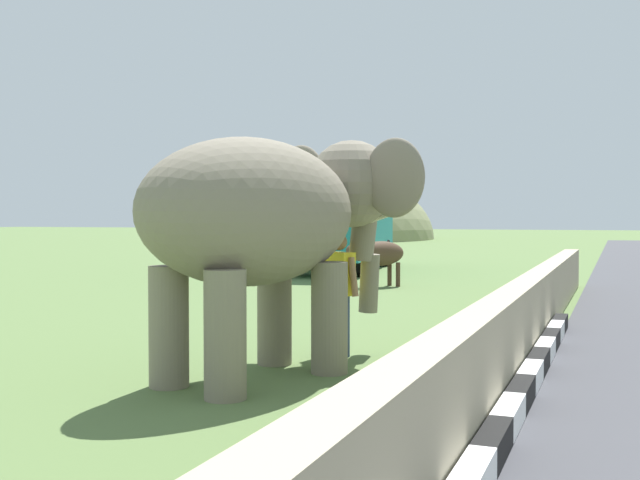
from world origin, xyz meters
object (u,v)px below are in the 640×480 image
(bus_teal, at_px, (343,211))
(cow_near, at_px, (379,255))
(cow_mid, at_px, (351,249))
(elephant, at_px, (274,216))
(person_handler, at_px, (339,287))

(bus_teal, xyz_separation_m, cow_near, (-5.71, -3.07, -1.21))
(cow_near, bearing_deg, cow_mid, 30.69)
(bus_teal, bearing_deg, cow_near, -151.70)
(elephant, relative_size, cow_near, 2.28)
(bus_teal, height_order, cow_mid, bus_teal)
(cow_mid, bearing_deg, cow_near, -149.31)
(cow_near, relative_size, cow_mid, 0.93)
(person_handler, bearing_deg, elephant, 168.81)
(bus_teal, bearing_deg, person_handler, -160.58)
(person_handler, xyz_separation_m, cow_mid, (13.20, 4.37, -0.06))
(bus_teal, distance_m, cow_mid, 2.99)
(person_handler, bearing_deg, cow_mid, 18.32)
(person_handler, height_order, bus_teal, bus_teal)
(cow_near, distance_m, cow_mid, 3.76)
(elephant, height_order, cow_mid, elephant)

